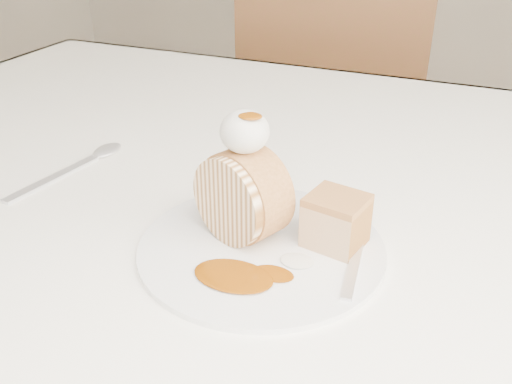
% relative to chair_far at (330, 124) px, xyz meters
% --- Properties ---
extents(table, '(1.40, 0.90, 0.75)m').
position_rel_chair_far_xyz_m(table, '(0.13, -0.72, 0.14)').
color(table, white).
rests_on(table, ground).
extents(chair_far, '(0.49, 0.49, 0.92)m').
position_rel_chair_far_xyz_m(chair_far, '(0.00, 0.00, 0.00)').
color(chair_far, brown).
rests_on(chair_far, ground).
extents(plate, '(0.29, 0.29, 0.01)m').
position_rel_chair_far_xyz_m(plate, '(0.18, -0.91, 0.23)').
color(plate, white).
rests_on(plate, table).
extents(roulade_slice, '(0.10, 0.08, 0.09)m').
position_rel_chair_far_xyz_m(roulade_slice, '(0.16, -0.90, 0.28)').
color(roulade_slice, '#FCDBAF').
rests_on(roulade_slice, plate).
extents(cake_chunk, '(0.06, 0.06, 0.05)m').
position_rel_chair_far_xyz_m(cake_chunk, '(0.25, -0.88, 0.26)').
color(cake_chunk, '#B17543').
rests_on(cake_chunk, plate).
extents(whipped_cream, '(0.05, 0.05, 0.04)m').
position_rel_chair_far_xyz_m(whipped_cream, '(0.16, -0.90, 0.34)').
color(whipped_cream, silver).
rests_on(whipped_cream, roulade_slice).
extents(caramel_drizzle, '(0.02, 0.02, 0.01)m').
position_rel_chair_far_xyz_m(caramel_drizzle, '(0.16, -0.90, 0.37)').
color(caramel_drizzle, '#743704').
rests_on(caramel_drizzle, whipped_cream).
extents(caramel_pool, '(0.08, 0.06, 0.00)m').
position_rel_chair_far_xyz_m(caramel_pool, '(0.18, -0.97, 0.23)').
color(caramel_pool, '#743704').
rests_on(caramel_pool, plate).
extents(fork, '(0.04, 0.15, 0.00)m').
position_rel_chair_far_xyz_m(fork, '(0.27, -0.91, 0.23)').
color(fork, silver).
rests_on(fork, plate).
extents(spoon, '(0.05, 0.18, 0.00)m').
position_rel_chair_far_xyz_m(spoon, '(-0.11, -0.87, 0.23)').
color(spoon, silver).
rests_on(spoon, table).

